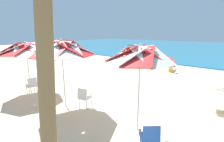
% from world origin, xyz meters
% --- Properties ---
extents(ground_plane, '(80.00, 80.00, 0.00)m').
position_xyz_m(ground_plane, '(0.00, 0.00, 0.00)').
color(ground_plane, beige).
extents(surf_foam, '(80.00, 0.70, 0.01)m').
position_xyz_m(surf_foam, '(0.00, 8.74, 0.01)').
color(surf_foam, white).
rests_on(surf_foam, ground).
extents(beach_umbrella_0, '(2.05, 2.05, 2.72)m').
position_xyz_m(beach_umbrella_0, '(-0.85, -2.11, 2.37)').
color(beach_umbrella_0, silver).
rests_on(beach_umbrella_0, ground).
extents(plastic_chair_0, '(0.63, 0.63, 0.87)m').
position_xyz_m(plastic_chair_0, '(-0.07, -2.87, 0.50)').
color(plastic_chair_0, blue).
rests_on(plastic_chair_0, ground).
extents(beach_umbrella_1, '(2.59, 2.59, 2.77)m').
position_xyz_m(beach_umbrella_1, '(-4.04, -2.50, 2.38)').
color(beach_umbrella_1, silver).
rests_on(beach_umbrella_1, ground).
extents(plastic_chair_1, '(0.53, 0.55, 0.87)m').
position_xyz_m(plastic_chair_1, '(-3.27, -2.15, 0.50)').
color(plastic_chair_1, white).
rests_on(plastic_chair_1, ground).
extents(beach_umbrella_2, '(2.59, 2.59, 2.55)m').
position_xyz_m(beach_umbrella_2, '(-6.95, -2.56, 2.19)').
color(beach_umbrella_2, silver).
rests_on(beach_umbrella_2, ground).
extents(plastic_chair_2, '(0.51, 0.48, 0.87)m').
position_xyz_m(plastic_chair_2, '(-6.38, -2.74, 0.50)').
color(plastic_chair_2, white).
rests_on(plastic_chair_2, ground).
extents(sun_lounger_1, '(1.09, 2.23, 0.62)m').
position_xyz_m(sun_lounger_1, '(0.91, 1.61, 0.28)').
color(sun_lounger_1, white).
rests_on(sun_lounger_1, ground).
extents(palm_tree_0, '(3.00, 3.17, 4.49)m').
position_xyz_m(palm_tree_0, '(-1.27, -4.73, 2.78)').
color(palm_tree_0, brown).
rests_on(palm_tree_0, ground).
extents(beachgoer_seated, '(0.30, 0.93, 0.92)m').
position_xyz_m(beachgoer_seated, '(-2.74, 6.21, 0.29)').
color(beachgoer_seated, yellow).
rests_on(beachgoer_seated, ground).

